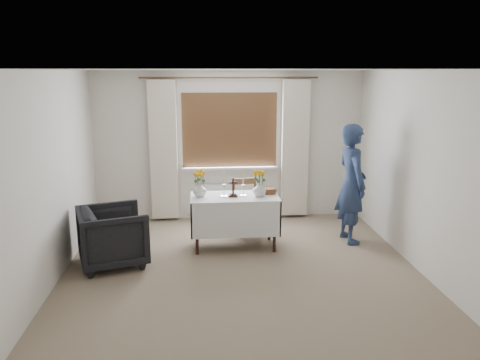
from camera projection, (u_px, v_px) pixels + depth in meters
name	position (u px, v px, depth m)	size (l,w,h in m)	color
ground	(243.00, 278.00, 5.75)	(5.00, 5.00, 0.00)	gray
altar_table	(235.00, 222.00, 6.69)	(1.24, 0.64, 0.76)	white
wooden_chair	(247.00, 207.00, 7.27)	(0.39, 0.39, 0.85)	brown
armchair	(113.00, 236.00, 6.09)	(0.82, 0.85, 0.77)	black
person	(351.00, 184.00, 6.83)	(0.64, 0.42, 1.76)	navy
radiator	(230.00, 201.00, 8.03)	(1.10, 0.10, 0.60)	silver
wooden_cross	(233.00, 187.00, 6.54)	(0.13, 0.09, 0.27)	black
candlestick_left	(224.00, 184.00, 6.53)	(0.10, 0.10, 0.36)	white
candlestick_right	(243.00, 185.00, 6.58)	(0.09, 0.09, 0.33)	white
flower_vase_left	(200.00, 190.00, 6.56)	(0.19, 0.19, 0.20)	silver
flower_vase_right	(259.00, 189.00, 6.58)	(0.19, 0.19, 0.20)	silver
wicker_basket	(269.00, 191.00, 6.75)	(0.21, 0.21, 0.08)	brown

